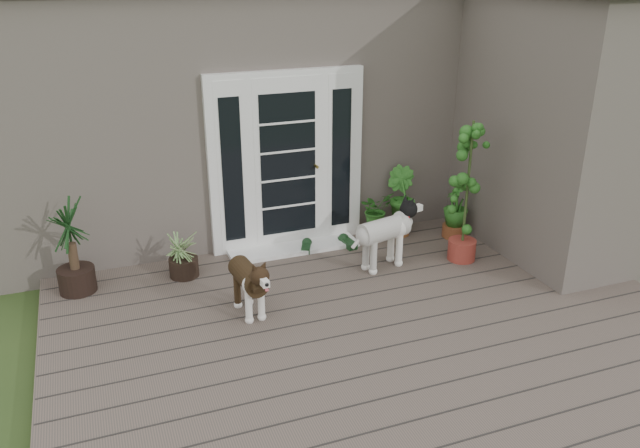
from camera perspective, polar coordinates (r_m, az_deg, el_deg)
name	(u,v)px	position (r m, az deg, el deg)	size (l,w,h in m)	color
deck	(379,333)	(6.32, 5.25, -9.69)	(6.20, 4.60, 0.12)	#6B5B4C
house_main	(256,98)	(9.52, -5.71, 11.15)	(7.40, 4.00, 3.10)	#665E54
house_wing	(565,131)	(8.14, 21.05, 7.78)	(1.60, 2.40, 3.10)	#665E54
door_unit	(287,161)	(7.65, -2.97, 5.62)	(1.90, 0.14, 2.15)	white
door_step	(294,248)	(7.84, -2.36, -2.13)	(1.60, 0.40, 0.05)	white
brindle_dog	(249,286)	(6.39, -6.41, -5.56)	(0.31, 0.73, 0.61)	#3A2815
white_dog	(383,240)	(7.31, 5.68, -1.42)	(0.35, 0.83, 0.69)	white
spider_plant	(183,252)	(7.25, -12.19, -2.48)	(0.55, 0.55, 0.58)	#98B46E
yucca	(72,246)	(7.15, -21.33, -1.84)	(0.74, 0.74, 1.06)	#113311
herb_a	(375,218)	(8.13, 4.98, 0.52)	(0.41, 0.41, 0.52)	#184E16
herb_b	(400,210)	(8.22, 7.15, 1.25)	(0.45, 0.45, 0.67)	#1C6322
herb_c	(455,216)	(8.29, 11.99, 0.72)	(0.37, 0.37, 0.57)	#1B4D16
sapling	(467,190)	(7.46, 13.03, 2.95)	(0.51, 0.51, 1.74)	#1C631F
clog_left	(348,242)	(7.93, 2.49, -1.63)	(0.16, 0.34, 0.10)	#153417
clog_right	(306,246)	(7.82, -1.23, -2.00)	(0.15, 0.32, 0.09)	#153518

